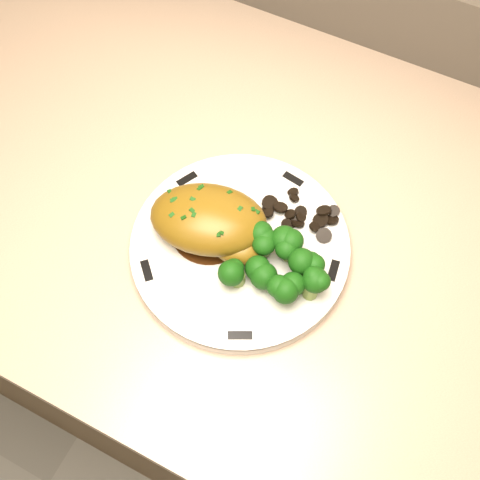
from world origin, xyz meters
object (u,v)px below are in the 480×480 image
at_px(counter, 392,387).
at_px(broccoli_florets, 280,268).
at_px(plate, 240,247).
at_px(chicken_breast, 212,222).

distance_m(counter, broccoli_florets, 0.51).
distance_m(plate, chicken_breast, 0.05).
height_order(counter, plate, counter).
distance_m(counter, plate, 0.50).
relative_size(counter, plate, 7.56).
bearing_deg(broccoli_florets, counter, 23.10).
xyz_separation_m(plate, chicken_breast, (-0.03, -0.00, 0.03)).
relative_size(counter, chicken_breast, 12.23).
distance_m(counter, chicken_breast, 0.55).
bearing_deg(counter, chicken_breast, -166.29).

